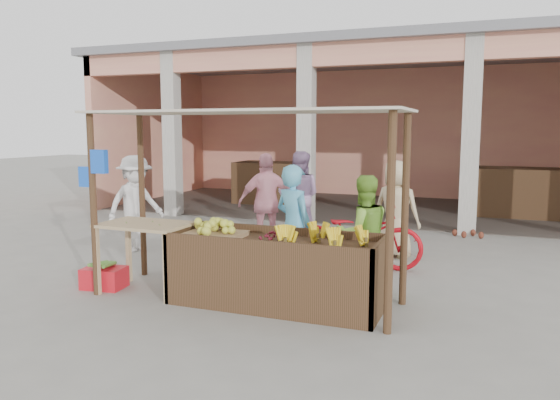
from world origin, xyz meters
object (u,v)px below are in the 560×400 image
at_px(red_crate, 104,278).
at_px(vendor_green, 363,231).
at_px(vendor_blue, 294,222).
at_px(motorcycle, 357,234).
at_px(fruit_stall, 276,273).
at_px(side_table, 145,234).

bearing_deg(red_crate, vendor_green, 10.53).
bearing_deg(red_crate, vendor_blue, 14.44).
bearing_deg(vendor_blue, motorcycle, -89.80).
relative_size(fruit_stall, red_crate, 4.78).
bearing_deg(motorcycle, fruit_stall, 153.74).
relative_size(side_table, vendor_green, 0.71).
distance_m(side_table, red_crate, 0.92).
bearing_deg(vendor_green, fruit_stall, 13.96).
height_order(vendor_blue, vendor_green, vendor_blue).
relative_size(red_crate, motorcycle, 0.26).
xyz_separation_m(fruit_stall, vendor_green, (0.87, 0.92, 0.42)).
bearing_deg(vendor_green, side_table, -11.68).
distance_m(fruit_stall, vendor_green, 1.33).
xyz_separation_m(side_table, vendor_blue, (1.75, 0.91, 0.11)).
height_order(fruit_stall, vendor_green, vendor_green).
height_order(vendor_blue, motorcycle, vendor_blue).
relative_size(red_crate, vendor_green, 0.33).
relative_size(vendor_green, motorcycle, 0.79).
distance_m(fruit_stall, motorcycle, 2.15).
bearing_deg(vendor_blue, fruit_stall, 119.02).
bearing_deg(side_table, vendor_blue, 28.39).
xyz_separation_m(fruit_stall, red_crate, (-2.46, -0.17, -0.26)).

